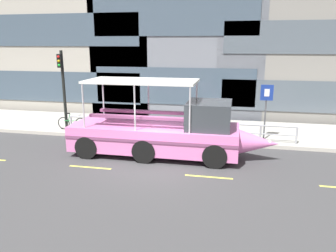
{
  "coord_description": "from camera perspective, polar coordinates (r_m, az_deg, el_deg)",
  "views": [
    {
      "loc": [
        3.26,
        -12.58,
        4.89
      ],
      "look_at": [
        0.34,
        1.32,
        1.3
      ],
      "focal_mm": 35.12,
      "sensor_mm": 36.0,
      "label": 1
    }
  ],
  "objects": [
    {
      "name": "duck_tour_boat",
      "position": [
        14.52,
        -0.26,
        -1.07
      ],
      "size": [
        9.2,
        2.54,
        3.35
      ],
      "color": "pink",
      "rests_on": "ground_plane"
    },
    {
      "name": "sidewalk",
      "position": [
        19.09,
        1.62,
        -0.39
      ],
      "size": [
        32.0,
        4.8,
        0.18
      ],
      "primitive_type": "cube",
      "color": "#A8A59E",
      "rests_on": "ground_plane"
    },
    {
      "name": "lane_centreline",
      "position": [
        12.99,
        -3.63,
        -7.96
      ],
      "size": [
        25.8,
        0.12,
        0.01
      ],
      "color": "#DBD64C",
      "rests_on": "ground_plane"
    },
    {
      "name": "leaned_bicycle",
      "position": [
        19.08,
        -16.29,
        0.47
      ],
      "size": [
        1.74,
        0.46,
        0.96
      ],
      "color": "black",
      "rests_on": "sidewalk"
    },
    {
      "name": "pedestrian_near_bow",
      "position": [
        17.46,
        9.44,
        1.8
      ],
      "size": [
        0.34,
        0.4,
        1.7
      ],
      "color": "black",
      "rests_on": "sidewalk"
    },
    {
      "name": "ground_plane",
      "position": [
        13.89,
        -2.53,
        -6.45
      ],
      "size": [
        120.0,
        120.0,
        0.0
      ],
      "primitive_type": "plane",
      "color": "#3D3D3F"
    },
    {
      "name": "curb_guardrail",
      "position": [
        16.82,
        1.43,
        -0.05
      ],
      "size": [
        11.81,
        0.09,
        0.87
      ],
      "color": "#9EA0A8",
      "rests_on": "sidewalk"
    },
    {
      "name": "curb_edge",
      "position": [
        16.73,
        0.1,
        -2.49
      ],
      "size": [
        32.0,
        0.18,
        0.18
      ],
      "primitive_type": "cube",
      "color": "#B2ADA3",
      "rests_on": "ground_plane"
    },
    {
      "name": "parking_sign",
      "position": [
        16.78,
        16.66,
        3.86
      ],
      "size": [
        0.6,
        0.12,
        2.77
      ],
      "color": "#4C4F54",
      "rests_on": "sidewalk"
    },
    {
      "name": "traffic_light_pole",
      "position": [
        19.11,
        -17.8,
        7.23
      ],
      "size": [
        0.24,
        0.46,
        4.34
      ],
      "color": "black",
      "rests_on": "sidewalk"
    }
  ]
}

